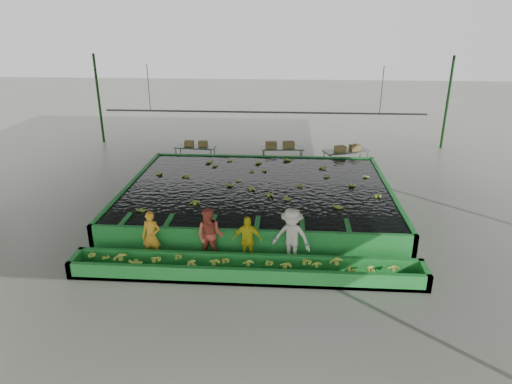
# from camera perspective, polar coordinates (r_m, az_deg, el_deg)

# --- Properties ---
(ground) EXTENTS (80.00, 80.00, 0.00)m
(ground) POSITION_cam_1_polar(r_m,az_deg,el_deg) (16.31, -0.12, -3.91)
(ground) COLOR slate
(ground) RESTS_ON ground
(shed_roof) EXTENTS (20.00, 22.00, 0.04)m
(shed_roof) POSITION_cam_1_polar(r_m,az_deg,el_deg) (14.91, -0.14, 13.79)
(shed_roof) COLOR gray
(shed_roof) RESTS_ON shed_posts
(shed_posts) EXTENTS (20.00, 22.00, 5.00)m
(shed_posts) POSITION_cam_1_polar(r_m,az_deg,el_deg) (15.43, -0.13, 4.54)
(shed_posts) COLOR #113912
(shed_posts) RESTS_ON ground
(flotation_tank) EXTENTS (10.00, 8.00, 0.90)m
(flotation_tank) POSITION_cam_1_polar(r_m,az_deg,el_deg) (17.51, 0.23, -0.51)
(flotation_tank) COLOR #1F8530
(flotation_tank) RESTS_ON ground
(tank_water) EXTENTS (9.70, 7.70, 0.00)m
(tank_water) POSITION_cam_1_polar(r_m,az_deg,el_deg) (17.37, 0.23, 0.72)
(tank_water) COLOR black
(tank_water) RESTS_ON flotation_tank
(sorting_trough) EXTENTS (10.00, 1.00, 0.50)m
(sorting_trough) POSITION_cam_1_polar(r_m,az_deg,el_deg) (13.02, -1.27, -9.60)
(sorting_trough) COLOR #1F8530
(sorting_trough) RESTS_ON ground
(cableway_rail) EXTENTS (0.08, 0.08, 14.00)m
(cableway_rail) POSITION_cam_1_polar(r_m,az_deg,el_deg) (20.16, 0.90, 9.94)
(cableway_rail) COLOR #59605B
(cableway_rail) RESTS_ON shed_roof
(rail_hanger_left) EXTENTS (0.04, 0.04, 2.00)m
(rail_hanger_left) POSITION_cam_1_polar(r_m,az_deg,el_deg) (20.86, -13.28, 12.57)
(rail_hanger_left) COLOR #59605B
(rail_hanger_left) RESTS_ON shed_roof
(rail_hanger_right) EXTENTS (0.04, 0.04, 2.00)m
(rail_hanger_right) POSITION_cam_1_polar(r_m,az_deg,el_deg) (20.35, 15.45, 12.17)
(rail_hanger_right) COLOR #59605B
(rail_hanger_right) RESTS_ON shed_roof
(worker_a) EXTENTS (0.59, 0.41, 1.55)m
(worker_a) POSITION_cam_1_polar(r_m,az_deg,el_deg) (14.00, -12.95, -5.42)
(worker_a) COLOR orange
(worker_a) RESTS_ON ground
(worker_b) EXTENTS (0.91, 0.75, 1.70)m
(worker_b) POSITION_cam_1_polar(r_m,az_deg,el_deg) (13.57, -5.79, -5.48)
(worker_b) COLOR #BC4B36
(worker_b) RESTS_ON ground
(worker_c) EXTENTS (0.88, 0.37, 1.50)m
(worker_c) POSITION_cam_1_polar(r_m,az_deg,el_deg) (13.48, -1.13, -6.02)
(worker_c) COLOR yellow
(worker_c) RESTS_ON ground
(worker_d) EXTENTS (1.31, 1.02, 1.78)m
(worker_d) POSITION_cam_1_polar(r_m,az_deg,el_deg) (13.37, 4.46, -5.65)
(worker_d) COLOR beige
(worker_d) RESTS_ON ground
(packing_table_left) EXTENTS (2.03, 0.96, 0.90)m
(packing_table_left) POSITION_cam_1_polar(r_m,az_deg,el_deg) (22.98, -7.57, 4.61)
(packing_table_left) COLOR #59605B
(packing_table_left) RESTS_ON ground
(packing_table_mid) EXTENTS (2.11, 0.99, 0.93)m
(packing_table_mid) POSITION_cam_1_polar(r_m,az_deg,el_deg) (22.50, 3.31, 4.45)
(packing_table_mid) COLOR #59605B
(packing_table_mid) RESTS_ON ground
(packing_table_right) EXTENTS (2.27, 1.47, 0.96)m
(packing_table_right) POSITION_cam_1_polar(r_m,az_deg,el_deg) (22.25, 11.11, 3.93)
(packing_table_right) COLOR #59605B
(packing_table_right) RESTS_ON ground
(box_stack_left) EXTENTS (1.15, 0.33, 0.25)m
(box_stack_left) POSITION_cam_1_polar(r_m,az_deg,el_deg) (22.94, -7.49, 5.75)
(box_stack_left) COLOR olive
(box_stack_left) RESTS_ON packing_table_left
(box_stack_mid) EXTENTS (1.44, 0.61, 0.30)m
(box_stack_mid) POSITION_cam_1_polar(r_m,az_deg,el_deg) (22.28, 3.00, 5.54)
(box_stack_mid) COLOR olive
(box_stack_mid) RESTS_ON packing_table_mid
(box_stack_right) EXTENTS (1.32, 0.82, 0.28)m
(box_stack_right) POSITION_cam_1_polar(r_m,az_deg,el_deg) (22.03, 11.37, 5.04)
(box_stack_right) COLOR olive
(box_stack_right) RESTS_ON packing_table_right
(floating_bananas) EXTENTS (9.46, 6.45, 0.13)m
(floating_bananas) POSITION_cam_1_polar(r_m,az_deg,el_deg) (18.12, 0.39, 1.60)
(floating_bananas) COLOR #99BB3A
(floating_bananas) RESTS_ON tank_water
(trough_bananas) EXTENTS (9.44, 0.63, 0.13)m
(trough_bananas) POSITION_cam_1_polar(r_m,az_deg,el_deg) (12.95, -1.27, -9.03)
(trough_bananas) COLOR #99BB3A
(trough_bananas) RESTS_ON sorting_trough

